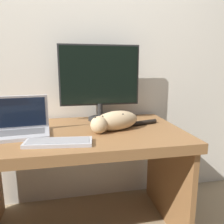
{
  "coord_description": "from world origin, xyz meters",
  "views": [
    {
      "loc": [
        -0.06,
        -1.0,
        1.15
      ],
      "look_at": [
        0.21,
        0.35,
        0.87
      ],
      "focal_mm": 35.0,
      "sensor_mm": 36.0,
      "label": 1
    }
  ],
  "objects_px": {
    "monitor": "(100,80)",
    "cat": "(115,121)",
    "external_keyboard": "(58,142)",
    "laptop": "(21,127)"
  },
  "relations": [
    {
      "from": "laptop",
      "to": "monitor",
      "type": "bearing_deg",
      "value": 23.18
    },
    {
      "from": "cat",
      "to": "laptop",
      "type": "bearing_deg",
      "value": 162.34
    },
    {
      "from": "cat",
      "to": "external_keyboard",
      "type": "bearing_deg",
      "value": -166.7
    },
    {
      "from": "laptop",
      "to": "external_keyboard",
      "type": "relative_size",
      "value": 0.94
    },
    {
      "from": "monitor",
      "to": "cat",
      "type": "bearing_deg",
      "value": -80.25
    },
    {
      "from": "cat",
      "to": "monitor",
      "type": "bearing_deg",
      "value": 83.7
    },
    {
      "from": "external_keyboard",
      "to": "laptop",
      "type": "bearing_deg",
      "value": 143.74
    },
    {
      "from": "laptop",
      "to": "cat",
      "type": "distance_m",
      "value": 0.58
    },
    {
      "from": "external_keyboard",
      "to": "cat",
      "type": "bearing_deg",
      "value": 36.16
    },
    {
      "from": "monitor",
      "to": "cat",
      "type": "xyz_separation_m",
      "value": [
        0.05,
        -0.3,
        -0.25
      ]
    }
  ]
}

